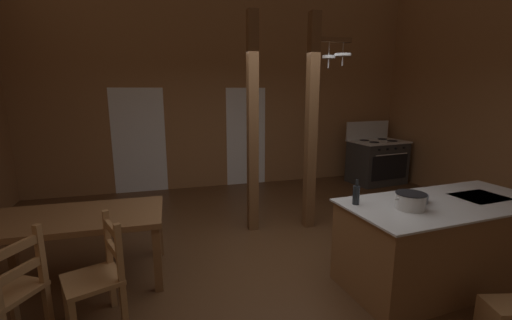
% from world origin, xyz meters
% --- Properties ---
extents(ground_plane, '(8.65, 7.85, 0.10)m').
position_xyz_m(ground_plane, '(0.00, 0.00, -0.05)').
color(ground_plane, '#4C301C').
extents(wall_back, '(8.65, 0.14, 4.68)m').
position_xyz_m(wall_back, '(0.00, 3.59, 2.34)').
color(wall_back, '#93663F').
rests_on(wall_back, ground_plane).
extents(glazed_door_back_left, '(1.00, 0.01, 2.05)m').
position_xyz_m(glazed_door_back_left, '(-1.77, 3.52, 1.02)').
color(glazed_door_back_left, white).
rests_on(glazed_door_back_left, ground_plane).
extents(glazed_panel_back_right, '(0.84, 0.01, 2.05)m').
position_xyz_m(glazed_panel_back_right, '(0.39, 3.52, 1.02)').
color(glazed_panel_back_right, white).
rests_on(glazed_panel_back_right, ground_plane).
extents(kitchen_island, '(2.22, 1.11, 0.89)m').
position_xyz_m(kitchen_island, '(1.44, -0.73, 0.44)').
color(kitchen_island, brown).
rests_on(kitchen_island, ground_plane).
extents(stove_range, '(1.23, 0.93, 1.32)m').
position_xyz_m(stove_range, '(3.17, 2.83, 0.48)').
color(stove_range, '#313131').
rests_on(stove_range, ground_plane).
extents(support_post_with_pot_rack, '(0.64, 0.23, 3.03)m').
position_xyz_m(support_post_with_pot_rack, '(0.75, 1.01, 1.62)').
color(support_post_with_pot_rack, brown).
rests_on(support_post_with_pot_rack, ground_plane).
extents(support_post_center, '(0.14, 0.14, 3.03)m').
position_xyz_m(support_post_center, '(-0.11, 1.13, 1.51)').
color(support_post_center, brown).
rests_on(support_post_center, ground_plane).
extents(step_stool, '(0.42, 0.36, 0.30)m').
position_xyz_m(step_stool, '(1.33, -1.56, 0.18)').
color(step_stool, '#9E7044').
rests_on(step_stool, ground_plane).
extents(dining_table, '(1.71, 0.93, 0.74)m').
position_xyz_m(dining_table, '(-2.22, 0.30, 0.65)').
color(dining_table, brown).
rests_on(dining_table, ground_plane).
extents(ladderback_chair_near_window, '(0.57, 0.57, 0.95)m').
position_xyz_m(ladderback_chair_near_window, '(-1.91, -0.47, 0.45)').
color(ladderback_chair_near_window, '#9E7044').
rests_on(ladderback_chair_near_window, ground_plane).
extents(ladderback_chair_by_post, '(0.60, 0.60, 0.95)m').
position_xyz_m(ladderback_chair_by_post, '(-2.54, -0.54, 0.45)').
color(ladderback_chair_by_post, '#9E7044').
rests_on(ladderback_chair_by_post, ground_plane).
extents(stockpot_on_counter, '(0.35, 0.28, 0.16)m').
position_xyz_m(stockpot_on_counter, '(0.93, -0.80, 0.97)').
color(stockpot_on_counter, silver).
rests_on(stockpot_on_counter, kitchen_island).
extents(mixing_bowl_on_counter, '(0.24, 0.24, 0.08)m').
position_xyz_m(mixing_bowl_on_counter, '(1.13, -0.64, 0.93)').
color(mixing_bowl_on_counter, slate).
rests_on(mixing_bowl_on_counter, kitchen_island).
extents(bottle_tall_on_counter, '(0.07, 0.07, 0.25)m').
position_xyz_m(bottle_tall_on_counter, '(0.50, -0.55, 0.99)').
color(bottle_tall_on_counter, '#1E2328').
rests_on(bottle_tall_on_counter, kitchen_island).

